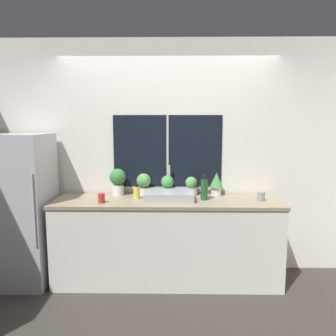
{
  "coord_description": "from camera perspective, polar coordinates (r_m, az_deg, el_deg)",
  "views": [
    {
      "loc": [
        0.07,
        -3.17,
        1.76
      ],
      "look_at": [
        0.01,
        0.3,
        1.27
      ],
      "focal_mm": 35.0,
      "sensor_mm": 36.0,
      "label": 1
    }
  ],
  "objects": [
    {
      "name": "refrigerator",
      "position": [
        3.95,
        -24.98,
        -6.55
      ],
      "size": [
        0.74,
        0.65,
        1.64
      ],
      "color": "#B7B7BC",
      "rests_on": "ground_plane"
    },
    {
      "name": "ground_plane",
      "position": [
        3.62,
        -0.27,
        -21.07
      ],
      "size": [
        14.0,
        14.0,
        0.0
      ],
      "primitive_type": "plane",
      "color": "#38332D"
    },
    {
      "name": "sink",
      "position": [
        3.6,
        0.18,
        -4.71
      ],
      "size": [
        0.53,
        0.45,
        0.35
      ],
      "color": "#ADADB2",
      "rests_on": "counter"
    },
    {
      "name": "mug_grey",
      "position": [
        3.67,
        15.9,
        -4.75
      ],
      "size": [
        0.08,
        0.08,
        0.1
      ],
      "color": "gray",
      "rests_on": "counter"
    },
    {
      "name": "mug_red",
      "position": [
        3.5,
        -11.52,
        -5.17
      ],
      "size": [
        0.07,
        0.07,
        0.1
      ],
      "color": "#B72D28",
      "rests_on": "counter"
    },
    {
      "name": "potted_plant_far_right",
      "position": [
        3.79,
        8.43,
        -2.53
      ],
      "size": [
        0.15,
        0.15,
        0.27
      ],
      "color": "white",
      "rests_on": "counter"
    },
    {
      "name": "soap_bottle",
      "position": [
        3.62,
        -5.5,
        -4.27
      ],
      "size": [
        0.07,
        0.07,
        0.17
      ],
      "color": "#DBD14C",
      "rests_on": "counter"
    },
    {
      "name": "potted_plant_far_left",
      "position": [
        3.81,
        -8.73,
        -2.05
      ],
      "size": [
        0.19,
        0.19,
        0.31
      ],
      "color": "white",
      "rests_on": "counter"
    },
    {
      "name": "counter",
      "position": [
        3.7,
        -0.17,
        -12.52
      ],
      "size": [
        2.46,
        0.62,
        0.92
      ],
      "color": "white",
      "rests_on": "ground_plane"
    },
    {
      "name": "bottle_tall",
      "position": [
        3.57,
        6.32,
        -3.67
      ],
      "size": [
        0.08,
        0.08,
        0.28
      ],
      "color": "#235128",
      "rests_on": "counter"
    },
    {
      "name": "wall_left",
      "position": [
        5.25,
        -25.87,
        2.71
      ],
      "size": [
        0.06,
        7.0,
        2.7
      ],
      "color": "silver",
      "rests_on": "ground_plane"
    },
    {
      "name": "wall_right",
      "position": [
        5.19,
        26.42,
        2.62
      ],
      "size": [
        0.06,
        7.0,
        2.7
      ],
      "color": "silver",
      "rests_on": "ground_plane"
    },
    {
      "name": "wall_back",
      "position": [
        3.86,
        -0.07,
        1.89
      ],
      "size": [
        8.0,
        0.09,
        2.7
      ],
      "color": "silver",
      "rests_on": "ground_plane"
    },
    {
      "name": "potted_plant_center",
      "position": [
        3.77,
        -0.07,
        -2.93
      ],
      "size": [
        0.15,
        0.15,
        0.23
      ],
      "color": "white",
      "rests_on": "counter"
    },
    {
      "name": "potted_plant_left",
      "position": [
        3.78,
        -4.25,
        -2.5
      ],
      "size": [
        0.16,
        0.16,
        0.25
      ],
      "color": "white",
      "rests_on": "counter"
    },
    {
      "name": "potted_plant_right",
      "position": [
        3.77,
        4.05,
        -3.15
      ],
      "size": [
        0.13,
        0.13,
        0.22
      ],
      "color": "white",
      "rests_on": "counter"
    }
  ]
}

